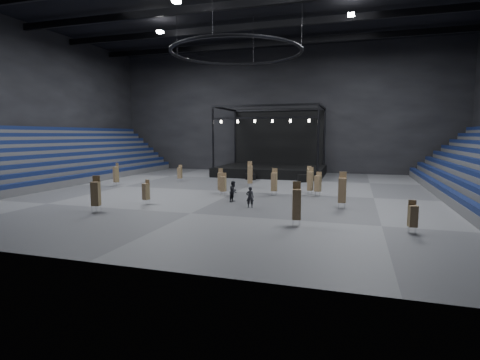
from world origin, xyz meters
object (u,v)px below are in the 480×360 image
(chair_stack_0, at_px, (310,181))
(chair_stack_9, at_px, (318,183))
(man_center, at_px, (250,197))
(chair_stack_7, at_px, (180,173))
(chair_stack_10, at_px, (116,174))
(flight_case_right, at_px, (303,178))
(stage, at_px, (272,164))
(chair_stack_3, at_px, (146,191))
(chair_stack_2, at_px, (96,193))
(chair_stack_1, at_px, (220,181))
(chair_stack_12, at_px, (250,174))
(chair_stack_4, at_px, (413,216))
(chair_stack_5, at_px, (297,204))
(chair_stack_6, at_px, (310,175))
(chair_stack_13, at_px, (223,184))
(crew_member, at_px, (234,191))
(chair_stack_11, at_px, (342,190))
(flight_case_left, at_px, (250,176))
(flight_case_mid, at_px, (251,177))
(chair_stack_8, at_px, (274,181))

(chair_stack_0, xyz_separation_m, chair_stack_9, (0.75, -0.69, -0.11))
(man_center, bearing_deg, chair_stack_9, -139.26)
(chair_stack_7, height_order, chair_stack_10, chair_stack_10)
(flight_case_right, bearing_deg, stage, 126.55)
(chair_stack_0, height_order, chair_stack_3, chair_stack_0)
(chair_stack_0, distance_m, chair_stack_2, 18.40)
(chair_stack_1, height_order, chair_stack_10, chair_stack_10)
(chair_stack_10, xyz_separation_m, chair_stack_12, (14.09, 3.07, 0.13))
(chair_stack_1, bearing_deg, flight_case_right, 51.71)
(flight_case_right, bearing_deg, chair_stack_4, -67.20)
(chair_stack_0, bearing_deg, chair_stack_5, -71.73)
(flight_case_right, distance_m, chair_stack_2, 24.31)
(chair_stack_2, distance_m, chair_stack_9, 18.52)
(stage, bearing_deg, chair_stack_3, -101.10)
(chair_stack_6, distance_m, chair_stack_12, 6.65)
(flight_case_right, bearing_deg, chair_stack_7, -165.37)
(stage, relative_size, chair_stack_2, 5.44)
(stage, bearing_deg, chair_stack_6, -57.15)
(chair_stack_7, height_order, chair_stack_9, chair_stack_9)
(flight_case_right, relative_size, chair_stack_6, 0.62)
(chair_stack_2, distance_m, chair_stack_13, 11.23)
(chair_stack_3, distance_m, crew_member, 6.96)
(chair_stack_3, relative_size, chair_stack_4, 1.05)
(chair_stack_11, bearing_deg, flight_case_right, 110.57)
(flight_case_left, relative_size, flight_case_mid, 1.09)
(chair_stack_2, relative_size, chair_stack_9, 1.19)
(flight_case_mid, bearing_deg, man_center, -74.89)
(chair_stack_4, bearing_deg, stage, 104.74)
(chair_stack_1, bearing_deg, stage, 78.51)
(flight_case_mid, height_order, chair_stack_4, chair_stack_4)
(chair_stack_5, relative_size, man_center, 1.69)
(stage, distance_m, chair_stack_4, 31.27)
(crew_member, bearing_deg, chair_stack_3, 124.03)
(chair_stack_1, distance_m, chair_stack_3, 7.77)
(chair_stack_0, distance_m, chair_stack_13, 7.99)
(chair_stack_4, height_order, chair_stack_12, chair_stack_12)
(chair_stack_8, distance_m, chair_stack_12, 5.75)
(man_center, bearing_deg, chair_stack_12, -91.57)
(flight_case_left, height_order, chair_stack_3, chair_stack_3)
(chair_stack_4, height_order, chair_stack_5, chair_stack_5)
(chair_stack_10, bearing_deg, man_center, -3.72)
(stage, xyz_separation_m, chair_stack_6, (6.19, -9.58, -0.33))
(chair_stack_1, relative_size, chair_stack_12, 0.87)
(flight_case_right, relative_size, man_center, 0.82)
(chair_stack_6, bearing_deg, chair_stack_5, -109.08)
(chair_stack_5, bearing_deg, chair_stack_12, 103.24)
(flight_case_right, bearing_deg, flight_case_mid, 176.37)
(flight_case_mid, xyz_separation_m, chair_stack_7, (-7.57, -4.04, 0.69))
(chair_stack_3, bearing_deg, man_center, 23.68)
(chair_stack_8, bearing_deg, chair_stack_5, -71.27)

